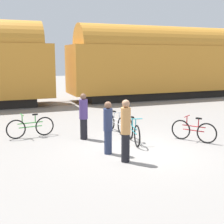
# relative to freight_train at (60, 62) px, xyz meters

# --- Properties ---
(ground_plane) EXTENTS (80.00, 80.00, 0.00)m
(ground_plane) POSITION_rel_freight_train_xyz_m (0.00, -10.90, -2.67)
(ground_plane) COLOR gray
(freight_train) EXTENTS (57.14, 2.87, 5.09)m
(freight_train) POSITION_rel_freight_train_xyz_m (0.00, 0.00, 0.00)
(freight_train) COLOR black
(freight_train) RESTS_ON ground_plane
(rail_near) EXTENTS (69.14, 0.07, 0.01)m
(rail_near) POSITION_rel_freight_train_xyz_m (0.00, -0.72, -2.66)
(rail_near) COLOR #4C4238
(rail_near) RESTS_ON ground_plane
(rail_far) EXTENTS (69.14, 0.07, 0.01)m
(rail_far) POSITION_rel_freight_train_xyz_m (0.00, 0.72, -2.66)
(rail_far) COLOR #4C4238
(rail_far) RESTS_ON ground_plane
(bicycle_teal) EXTENTS (0.49, 1.71, 0.93)m
(bicycle_teal) POSITION_rel_freight_train_xyz_m (0.31, -10.12, -2.27)
(bicycle_teal) COLOR black
(bicycle_teal) RESTS_ON ground_plane
(bicycle_green) EXTENTS (1.78, 0.46, 0.89)m
(bicycle_green) POSITION_rel_freight_train_xyz_m (-2.92, -7.99, -2.29)
(bicycle_green) COLOR black
(bicycle_green) RESTS_ON ground_plane
(bicycle_silver) EXTENTS (0.46, 1.71, 0.87)m
(bicycle_silver) POSITION_rel_freight_train_xyz_m (0.32, -8.49, -2.30)
(bicycle_silver) COLOR black
(bicycle_silver) RESTS_ON ground_plane
(bicycle_maroon) EXTENTS (0.97, 1.42, 0.90)m
(bicycle_maroon) POSITION_rel_freight_train_xyz_m (2.38, -10.69, -2.29)
(bicycle_maroon) COLOR black
(bicycle_maroon) RESTS_ON ground_plane
(person_in_purple) EXTENTS (0.31, 0.31, 1.68)m
(person_in_purple) POSITION_rel_freight_train_xyz_m (-1.15, -8.98, -1.82)
(person_in_purple) COLOR black
(person_in_purple) RESTS_ON ground_plane
(person_in_navy) EXTENTS (0.28, 0.28, 1.64)m
(person_in_navy) POSITION_rel_freight_train_xyz_m (-0.95, -10.95, -1.82)
(person_in_navy) COLOR #283351
(person_in_navy) RESTS_ON ground_plane
(person_in_tan) EXTENTS (0.28, 0.28, 1.79)m
(person_in_tan) POSITION_rel_freight_train_xyz_m (-0.75, -11.83, -1.74)
(person_in_tan) COLOR black
(person_in_tan) RESTS_ON ground_plane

